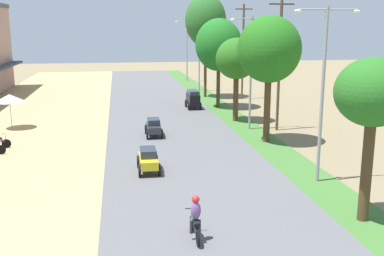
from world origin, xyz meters
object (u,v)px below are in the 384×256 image
(median_tree_fourth, at_px, (219,45))
(car_sedan_yellow, at_px, (148,159))
(median_tree_third, at_px, (237,59))
(utility_pole_far, at_px, (243,51))
(car_sedan_charcoal, at_px, (154,126))
(median_tree_second, at_px, (269,50))
(car_van_black, at_px, (193,98))
(streetlamp_farthest, at_px, (187,46))
(median_tree_fifth, at_px, (206,21))
(median_tree_nearest, at_px, (373,95))
(vendor_umbrella, at_px, (10,98))
(streetlamp_near, at_px, (323,84))
(utility_pole_near, at_px, (279,63))
(streetlamp_mid, at_px, (251,66))
(streetlamp_far, at_px, (199,54))
(motorbike_ahead_third, at_px, (195,218))

(median_tree_fourth, height_order, car_sedan_yellow, median_tree_fourth)
(median_tree_third, bearing_deg, car_sedan_yellow, -122.85)
(utility_pole_far, distance_m, car_sedan_charcoal, 19.18)
(median_tree_second, xyz_separation_m, car_van_black, (-2.71, 12.93, -4.96))
(streetlamp_farthest, bearing_deg, median_tree_fifth, -90.96)
(median_tree_nearest, height_order, median_tree_second, median_tree_second)
(vendor_umbrella, relative_size, streetlamp_near, 0.31)
(streetlamp_near, height_order, streetlamp_farthest, streetlamp_near)
(vendor_umbrella, xyz_separation_m, car_sedan_charcoal, (10.17, -4.20, -1.57))
(utility_pole_far, bearing_deg, car_van_black, -139.33)
(median_tree_fifth, relative_size, utility_pole_near, 1.13)
(streetlamp_farthest, height_order, car_sedan_charcoal, streetlamp_farthest)
(median_tree_fifth, relative_size, car_sedan_charcoal, 4.72)
(median_tree_third, xyz_separation_m, utility_pole_far, (3.62, 11.24, 0.08))
(streetlamp_near, height_order, car_sedan_charcoal, streetlamp_near)
(streetlamp_near, xyz_separation_m, streetlamp_farthest, (0.00, 42.28, -0.01))
(median_tree_fourth, relative_size, car_van_black, 3.37)
(car_sedan_yellow, height_order, car_van_black, car_van_black)
(vendor_umbrella, xyz_separation_m, car_sedan_yellow, (9.28, -12.01, -1.57))
(vendor_umbrella, bearing_deg, streetlamp_mid, -10.00)
(median_tree_second, distance_m, car_sedan_yellow, 10.90)
(streetlamp_far, relative_size, car_sedan_yellow, 3.21)
(median_tree_third, bearing_deg, streetlamp_farthest, 89.47)
(median_tree_third, height_order, streetlamp_farthest, streetlamp_farthest)
(median_tree_third, height_order, streetlamp_mid, streetlamp_mid)
(streetlamp_farthest, height_order, car_sedan_yellow, streetlamp_farthest)
(vendor_umbrella, bearing_deg, streetlamp_near, -40.55)
(median_tree_fourth, distance_m, utility_pole_far, 6.06)
(median_tree_nearest, bearing_deg, motorbike_ahead_third, -174.79)
(median_tree_fifth, xyz_separation_m, utility_pole_far, (3.61, -1.65, -2.99))
(median_tree_third, bearing_deg, median_tree_nearest, -89.85)
(median_tree_nearest, distance_m, streetlamp_mid, 16.38)
(median_tree_nearest, height_order, utility_pole_near, utility_pole_near)
(motorbike_ahead_third, bearing_deg, median_tree_fifth, 78.53)
(median_tree_third, height_order, utility_pole_far, utility_pole_far)
(median_tree_third, bearing_deg, car_van_black, 111.99)
(median_tree_second, bearing_deg, median_tree_nearest, -91.04)
(median_tree_fifth, bearing_deg, median_tree_third, -90.05)
(median_tree_third, relative_size, streetlamp_mid, 0.81)
(streetlamp_mid, height_order, car_van_black, streetlamp_mid)
(streetlamp_farthest, xyz_separation_m, car_sedan_yellow, (-8.03, -39.48, -4.05))
(motorbike_ahead_third, bearing_deg, median_tree_nearest, 5.21)
(median_tree_second, relative_size, car_sedan_charcoal, 3.57)
(median_tree_nearest, xyz_separation_m, median_tree_second, (0.23, 12.56, 1.01))
(utility_pole_far, xyz_separation_m, car_sedan_yellow, (-11.39, -23.28, -4.28))
(vendor_umbrella, distance_m, streetlamp_farthest, 32.56)
(car_sedan_yellow, distance_m, motorbike_ahead_third, 8.11)
(median_tree_nearest, xyz_separation_m, median_tree_fourth, (-0.05, 25.90, 0.81))
(streetlamp_farthest, distance_m, utility_pole_near, 31.02)
(streetlamp_far, xyz_separation_m, car_van_black, (-2.69, -11.89, -3.25))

